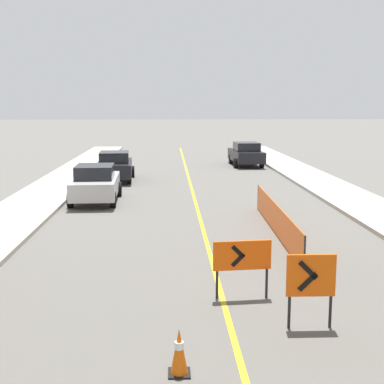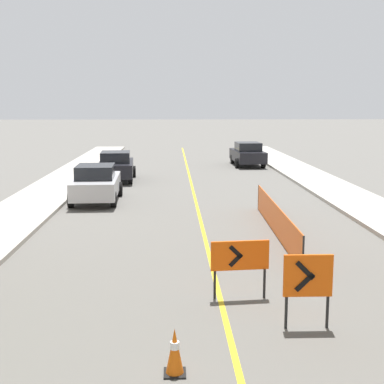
% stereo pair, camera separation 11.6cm
% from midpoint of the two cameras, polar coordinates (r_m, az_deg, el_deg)
% --- Properties ---
extents(lane_stripe, '(0.12, 56.17, 0.01)m').
position_cam_midpoint_polar(lane_stripe, '(22.97, 0.54, -0.96)').
color(lane_stripe, gold).
rests_on(lane_stripe, ground_plane).
extents(sidewalk_left, '(2.63, 56.17, 0.14)m').
position_cam_midpoint_polar(sidewalk_left, '(23.62, -16.09, -0.88)').
color(sidewalk_left, '#ADA89E').
rests_on(sidewalk_left, ground_plane).
extents(sidewalk_right, '(2.63, 56.17, 0.14)m').
position_cam_midpoint_polar(sidewalk_right, '(24.23, 16.73, -0.66)').
color(sidewalk_right, '#ADA89E').
rests_on(sidewalk_right, ground_plane).
extents(traffic_cone_third, '(0.35, 0.35, 0.74)m').
position_cam_midpoint_polar(traffic_cone_third, '(8.57, -1.45, -16.66)').
color(traffic_cone_third, black).
rests_on(traffic_cone_third, ground_plane).
extents(arrow_barricade_primary, '(1.26, 0.18, 1.27)m').
position_cam_midpoint_polar(arrow_barricade_primary, '(11.49, 5.42, -6.98)').
color(arrow_barricade_primary, '#EF560C').
rests_on(arrow_barricade_primary, ground_plane).
extents(arrow_barricade_secondary, '(0.91, 0.09, 1.41)m').
position_cam_midpoint_polar(arrow_barricade_secondary, '(10.18, 12.58, -9.00)').
color(arrow_barricade_secondary, '#EF560C').
rests_on(arrow_barricade_secondary, ground_plane).
extents(safety_mesh_fence, '(0.29, 8.26, 0.96)m').
position_cam_midpoint_polar(safety_mesh_fence, '(17.34, 9.10, -2.88)').
color(safety_mesh_fence, '#EF560C').
rests_on(safety_mesh_fence, ground_plane).
extents(parked_car_curb_near, '(1.96, 4.36, 1.59)m').
position_cam_midpoint_polar(parked_car_curb_near, '(23.06, -10.03, 0.94)').
color(parked_car_curb_near, '#B7B7BC').
rests_on(parked_car_curb_near, ground_plane).
extents(parked_car_curb_mid, '(2.05, 4.40, 1.59)m').
position_cam_midpoint_polar(parked_car_curb_mid, '(29.28, -7.99, 2.76)').
color(parked_car_curb_mid, black).
rests_on(parked_car_curb_mid, ground_plane).
extents(parked_car_curb_far, '(2.00, 4.38, 1.59)m').
position_cam_midpoint_polar(parked_car_curb_far, '(36.22, 6.04, 4.06)').
color(parked_car_curb_far, black).
rests_on(parked_car_curb_far, ground_plane).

